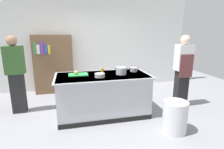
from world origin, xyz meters
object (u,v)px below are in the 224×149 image
Objects in this scene: sauce_pan at (134,70)px; bookshelf at (54,64)px; juice_cup at (102,70)px; person_chef at (183,70)px; person_guest at (16,73)px; onion at (76,73)px; stock_pot at (121,71)px; trash_bin at (175,117)px; mixing_bowl at (100,75)px.

bookshelf is at bearing 139.06° from sauce_pan.
person_chef is (1.91, -0.20, -0.04)m from juice_cup.
bookshelf is (0.70, 1.23, -0.06)m from person_guest.
person_chef is at bearing 69.31° from person_guest.
person_guest is (-1.86, 0.33, -0.04)m from juice_cup.
onion is at bearing -176.39° from sauce_pan.
onion is 2.49m from person_chef.
bookshelf reaches higher than onion.
stock_pot is at bearing 62.42° from person_guest.
stock_pot is 1.21× the size of sauce_pan.
person_chef is (1.54, 0.06, -0.06)m from stock_pot.
person_chef reaches higher than juice_cup.
stock_pot is 2.30m from person_guest.
juice_cup is at bearing 80.52° from person_chef.
juice_cup is at bearing 144.16° from stock_pot.
bookshelf reaches higher than trash_bin.
onion is 0.35× the size of sauce_pan.
stock_pot is 2.38m from bookshelf.
sauce_pan is 2.39× the size of juice_cup.
onion reaches higher than mixing_bowl.
sauce_pan is at bearing 3.61° from onion.
mixing_bowl is (-0.49, -0.14, -0.04)m from stock_pot.
person_guest is at bearing 152.35° from trash_bin.
stock_pot is 0.51m from mixing_bowl.
trash_bin is 3.64m from bookshelf.
person_guest is 1.01× the size of bookshelf.
person_chef reaches higher than onion.
juice_cup is 1.92m from person_chef.
bookshelf reaches higher than stock_pot.
bookshelf is at bearing 117.84° from mixing_bowl.
trash_bin is (1.23, -0.82, -0.65)m from mixing_bowl.
juice_cup is at bearing 73.22° from mixing_bowl.
trash_bin is at bearing 138.61° from person_chef.
stock_pot is 0.17× the size of person_guest.
stock_pot is 1.39m from trash_bin.
bookshelf is (-0.58, 1.71, -0.11)m from onion.
juice_cup is 1.78m from trash_bin.
bookshelf reaches higher than sauce_pan.
person_chef reaches higher than sauce_pan.
bookshelf is at bearing 56.74° from person_chef.
trash_bin is (1.11, -1.23, -0.66)m from juice_cup.
stock_pot is (0.95, -0.11, 0.01)m from onion.
sauce_pan is 1.17× the size of mixing_bowl.
trash_bin is 3.40m from person_guest.
mixing_bowl is at bearing 92.24° from person_chef.
person_chef is (0.80, 1.02, 0.62)m from trash_bin.
juice_cup reaches higher than mixing_bowl.
onion is at bearing -71.31° from bookshelf.
sauce_pan is at bearing -5.73° from juice_cup.
stock_pot is at bearing 127.68° from trash_bin.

